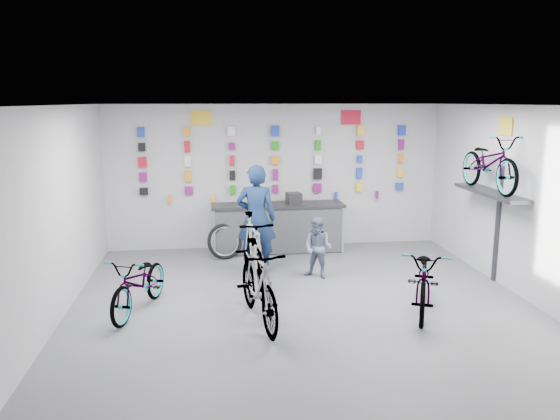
{
  "coord_description": "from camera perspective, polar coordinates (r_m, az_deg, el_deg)",
  "views": [
    {
      "loc": [
        -1.35,
        -7.29,
        3.06
      ],
      "look_at": [
        -0.23,
        1.4,
        1.3
      ],
      "focal_mm": 35.0,
      "sensor_mm": 36.0,
      "label": 1
    }
  ],
  "objects": [
    {
      "name": "sign_side",
      "position": [
        9.78,
        22.5,
        8.09
      ],
      "size": [
        0.02,
        0.4,
        0.3
      ],
      "primitive_type": "cube",
      "color": "yellow",
      "rests_on": "wall_right"
    },
    {
      "name": "bike_center",
      "position": [
        7.63,
        -2.26,
        -7.71
      ],
      "size": [
        0.83,
        1.96,
        1.14
      ],
      "primitive_type": "imported",
      "rotation": [
        0.0,
        0.0,
        0.16
      ],
      "color": "gray",
      "rests_on": "floor"
    },
    {
      "name": "spare_wheel",
      "position": [
        10.81,
        -5.8,
        -3.28
      ],
      "size": [
        0.75,
        0.46,
        0.7
      ],
      "rotation": [
        0.0,
        0.0,
        0.3
      ],
      "color": "black",
      "rests_on": "floor"
    },
    {
      "name": "merch_wall",
      "position": [
        11.37,
        -0.57,
        5.03
      ],
      "size": [
        5.57,
        0.08,
        1.56
      ],
      "color": "black",
      "rests_on": "wall_back"
    },
    {
      "name": "bike_right",
      "position": [
        8.34,
        14.89,
        -6.94
      ],
      "size": [
        1.34,
        2.01,
        1.0
      ],
      "primitive_type": "imported",
      "rotation": [
        0.0,
        0.0,
        -0.39
      ],
      "color": "gray",
      "rests_on": "floor"
    },
    {
      "name": "bike_service",
      "position": [
        9.28,
        -2.87,
        -4.13
      ],
      "size": [
        0.72,
        1.99,
        1.17
      ],
      "primitive_type": "imported",
      "rotation": [
        0.0,
        0.0,
        0.09
      ],
      "color": "gray",
      "rests_on": "floor"
    },
    {
      "name": "sign_left",
      "position": [
        11.28,
        -8.22,
        9.5
      ],
      "size": [
        0.42,
        0.02,
        0.3
      ],
      "primitive_type": "cube",
      "color": "yellow",
      "rests_on": "wall_back"
    },
    {
      "name": "counter",
      "position": [
        11.21,
        -0.23,
        -1.93
      ],
      "size": [
        2.7,
        0.66,
        1.0
      ],
      "color": "black",
      "rests_on": "floor"
    },
    {
      "name": "register",
      "position": [
        11.14,
        1.45,
        1.25
      ],
      "size": [
        0.32,
        0.34,
        0.22
      ],
      "primitive_type": "cube",
      "rotation": [
        0.0,
        0.0,
        0.14
      ],
      "color": "black",
      "rests_on": "counter"
    },
    {
      "name": "clerk",
      "position": [
        9.84,
        -2.49,
        -0.89
      ],
      "size": [
        0.79,
        0.59,
        1.96
      ],
      "primitive_type": "imported",
      "rotation": [
        0.0,
        0.0,
        2.95
      ],
      "color": "#13254A",
      "rests_on": "floor"
    },
    {
      "name": "floor",
      "position": [
        8.02,
        2.97,
        -11.1
      ],
      "size": [
        8.0,
        8.0,
        0.0
      ],
      "primitive_type": "plane",
      "color": "#4E4E53",
      "rests_on": "ground"
    },
    {
      "name": "sign_right",
      "position": [
        11.66,
        7.42,
        9.57
      ],
      "size": [
        0.42,
        0.02,
        0.3
      ],
      "primitive_type": "cube",
      "color": "red",
      "rests_on": "wall_back"
    },
    {
      "name": "ceiling",
      "position": [
        7.42,
        3.21,
        10.86
      ],
      "size": [
        8.0,
        8.0,
        0.0
      ],
      "primitive_type": "plane",
      "rotation": [
        3.14,
        0.0,
        0.0
      ],
      "color": "white",
      "rests_on": "wall_back"
    },
    {
      "name": "customer",
      "position": [
        9.55,
        3.98,
        -3.97
      ],
      "size": [
        0.67,
        0.64,
        1.09
      ],
      "primitive_type": "imported",
      "rotation": [
        0.0,
        0.0,
        -0.61
      ],
      "color": "slate",
      "rests_on": "floor"
    },
    {
      "name": "wall_right",
      "position": [
        8.9,
        25.85,
        0.09
      ],
      "size": [
        0.0,
        8.0,
        8.0
      ],
      "primitive_type": "plane",
      "rotation": [
        1.57,
        0.0,
        -1.57
      ],
      "color": "silver",
      "rests_on": "floor"
    },
    {
      "name": "wall_back",
      "position": [
        11.48,
        -0.52,
        3.52
      ],
      "size": [
        7.0,
        0.0,
        7.0
      ],
      "primitive_type": "plane",
      "rotation": [
        1.57,
        0.0,
        0.0
      ],
      "color": "silver",
      "rests_on": "floor"
    },
    {
      "name": "wall_bracket",
      "position": [
        9.83,
        21.22,
        1.22
      ],
      "size": [
        0.39,
        1.9,
        2.0
      ],
      "color": "#333338",
      "rests_on": "wall_right"
    },
    {
      "name": "bike_left",
      "position": [
        8.3,
        -14.45,
        -7.38
      ],
      "size": [
        1.1,
        1.8,
        0.89
      ],
      "primitive_type": "imported",
      "rotation": [
        0.0,
        0.0,
        -0.32
      ],
      "color": "gray",
      "rests_on": "floor"
    },
    {
      "name": "bike_wall",
      "position": [
        9.71,
        21.06,
        4.63
      ],
      "size": [
        0.63,
        1.8,
        0.95
      ],
      "primitive_type": "imported",
      "color": "gray",
      "rests_on": "wall_bracket"
    },
    {
      "name": "wall_left",
      "position": [
        7.76,
        -23.26,
        -1.19
      ],
      "size": [
        0.0,
        8.0,
        8.0
      ],
      "primitive_type": "plane",
      "rotation": [
        1.57,
        0.0,
        1.57
      ],
      "color": "silver",
      "rests_on": "floor"
    },
    {
      "name": "wall_front",
      "position": [
        3.88,
        14.05,
        -12.68
      ],
      "size": [
        7.0,
        0.0,
        7.0
      ],
      "primitive_type": "plane",
      "rotation": [
        -1.57,
        0.0,
        0.0
      ],
      "color": "silver",
      "rests_on": "floor"
    }
  ]
}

